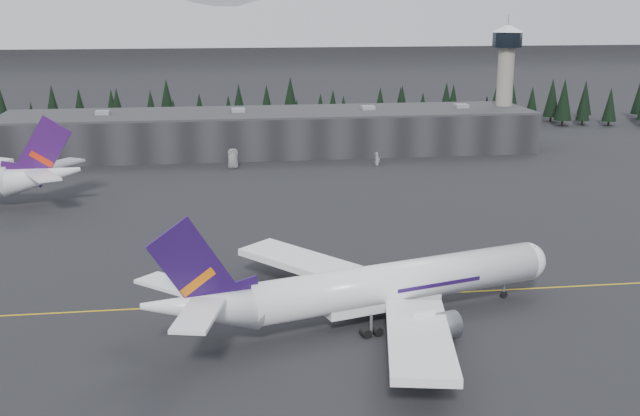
{
  "coord_description": "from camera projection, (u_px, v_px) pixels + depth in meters",
  "views": [
    {
      "loc": [
        -19.75,
        -118.04,
        45.03
      ],
      "look_at": [
        0.0,
        20.0,
        9.0
      ],
      "focal_mm": 45.0,
      "sensor_mm": 36.0,
      "label": 1
    }
  ],
  "objects": [
    {
      "name": "terminal",
      "position": [
        272.0,
        132.0,
        245.33
      ],
      "size": [
        160.0,
        30.0,
        12.6
      ],
      "color": "black",
      "rests_on": "ground"
    },
    {
      "name": "taxiline",
      "position": [
        340.0,
        298.0,
        125.19
      ],
      "size": [
        400.0,
        0.4,
        0.02
      ],
      "primitive_type": "cube",
      "color": "gold",
      "rests_on": "ground"
    },
    {
      "name": "treeline",
      "position": [
        263.0,
        112.0,
        280.5
      ],
      "size": [
        360.0,
        20.0,
        15.0
      ],
      "primitive_type": "cube",
      "color": "black",
      "rests_on": "ground"
    },
    {
      "name": "ground",
      "position": [
        338.0,
        294.0,
        127.11
      ],
      "size": [
        1400.0,
        1400.0,
        0.0
      ],
      "primitive_type": "plane",
      "color": "black",
      "rests_on": "ground"
    },
    {
      "name": "gse_vehicle_b",
      "position": [
        377.0,
        163.0,
        226.23
      ],
      "size": [
        4.0,
        1.78,
        1.34
      ],
      "primitive_type": "imported",
      "rotation": [
        0.0,
        0.0,
        -1.52
      ],
      "color": "silver",
      "rests_on": "ground"
    },
    {
      "name": "gse_vehicle_a",
      "position": [
        233.0,
        166.0,
        222.36
      ],
      "size": [
        3.2,
        5.89,
        1.57
      ],
      "primitive_type": "imported",
      "rotation": [
        0.0,
        0.0,
        0.11
      ],
      "color": "silver",
      "rests_on": "ground"
    },
    {
      "name": "control_tower",
      "position": [
        506.0,
        72.0,
        254.21
      ],
      "size": [
        10.0,
        10.0,
        37.7
      ],
      "color": "gray",
      "rests_on": "ground"
    },
    {
      "name": "jet_main",
      "position": [
        365.0,
        288.0,
        114.38
      ],
      "size": [
        62.65,
        56.8,
        18.84
      ],
      "rotation": [
        0.0,
        0.0,
        0.28
      ],
      "color": "white",
      "rests_on": "ground"
    },
    {
      "name": "mountain_ridge",
      "position": [
        218.0,
        36.0,
        1085.54
      ],
      "size": [
        4400.0,
        900.0,
        420.0
      ],
      "primitive_type": null,
      "color": "white",
      "rests_on": "ground"
    }
  ]
}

